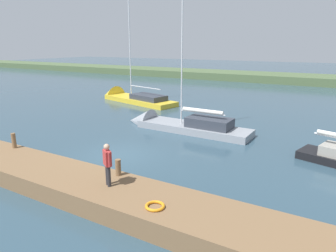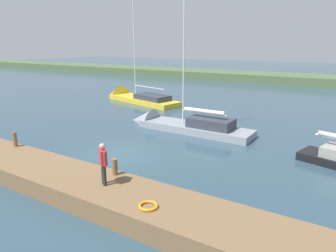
{
  "view_description": "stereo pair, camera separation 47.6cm",
  "coord_description": "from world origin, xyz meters",
  "px_view_note": "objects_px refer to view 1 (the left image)",
  "views": [
    {
      "loc": [
        -10.25,
        12.36,
        5.94
      ],
      "look_at": [
        -1.83,
        -2.21,
        1.42
      ],
      "focal_mm": 32.73,
      "sensor_mm": 36.0,
      "label": 1
    },
    {
      "loc": [
        -10.66,
        12.12,
        5.94
      ],
      "look_at": [
        -1.83,
        -2.21,
        1.42
      ],
      "focal_mm": 32.73,
      "sensor_mm": 36.0,
      "label": 2
    }
  ],
  "objects_px": {
    "mooring_post_near": "(118,167)",
    "life_ring_buoy": "(155,206)",
    "mooring_post_far": "(14,141)",
    "sailboat_inner_slip": "(176,126)",
    "person_on_dock": "(107,162)",
    "sailboat_far_left": "(128,99)"
  },
  "relations": [
    {
      "from": "mooring_post_near",
      "to": "life_ring_buoy",
      "type": "distance_m",
      "value": 3.03
    },
    {
      "from": "mooring_post_near",
      "to": "life_ring_buoy",
      "type": "height_order",
      "value": "mooring_post_near"
    },
    {
      "from": "life_ring_buoy",
      "to": "person_on_dock",
      "type": "distance_m",
      "value": 2.61
    },
    {
      "from": "life_ring_buoy",
      "to": "sailboat_inner_slip",
      "type": "xyz_separation_m",
      "value": [
        5.33,
        -11.18,
        -0.6
      ]
    },
    {
      "from": "mooring_post_near",
      "to": "sailboat_far_left",
      "type": "xyz_separation_m",
      "value": [
        12.73,
        -17.33,
        -0.91
      ]
    },
    {
      "from": "sailboat_far_left",
      "to": "person_on_dock",
      "type": "bearing_deg",
      "value": 139.53
    },
    {
      "from": "life_ring_buoy",
      "to": "sailboat_inner_slip",
      "type": "relative_size",
      "value": 0.06
    },
    {
      "from": "mooring_post_far",
      "to": "person_on_dock",
      "type": "relative_size",
      "value": 0.47
    },
    {
      "from": "mooring_post_near",
      "to": "life_ring_buoy",
      "type": "relative_size",
      "value": 1.03
    },
    {
      "from": "mooring_post_far",
      "to": "life_ring_buoy",
      "type": "relative_size",
      "value": 1.18
    },
    {
      "from": "life_ring_buoy",
      "to": "person_on_dock",
      "type": "relative_size",
      "value": 0.4
    },
    {
      "from": "mooring_post_near",
      "to": "sailboat_inner_slip",
      "type": "height_order",
      "value": "sailboat_inner_slip"
    },
    {
      "from": "mooring_post_far",
      "to": "life_ring_buoy",
      "type": "bearing_deg",
      "value": 171.49
    },
    {
      "from": "person_on_dock",
      "to": "sailboat_inner_slip",
      "type": "bearing_deg",
      "value": 48.51
    },
    {
      "from": "sailboat_far_left",
      "to": "sailboat_inner_slip",
      "type": "bearing_deg",
      "value": 157.13
    },
    {
      "from": "mooring_post_near",
      "to": "life_ring_buoy",
      "type": "bearing_deg",
      "value": 152.0
    },
    {
      "from": "mooring_post_far",
      "to": "sailboat_far_left",
      "type": "xyz_separation_m",
      "value": [
        5.93,
        -17.33,
        -0.96
      ]
    },
    {
      "from": "life_ring_buoy",
      "to": "person_on_dock",
      "type": "xyz_separation_m",
      "value": [
        2.39,
        -0.5,
        0.9
      ]
    },
    {
      "from": "mooring_post_near",
      "to": "sailboat_far_left",
      "type": "relative_size",
      "value": 0.05
    },
    {
      "from": "person_on_dock",
      "to": "life_ring_buoy",
      "type": "bearing_deg",
      "value": -68.64
    },
    {
      "from": "sailboat_far_left",
      "to": "life_ring_buoy",
      "type": "bearing_deg",
      "value": 143.46
    },
    {
      "from": "mooring_post_far",
      "to": "mooring_post_near",
      "type": "bearing_deg",
      "value": 180.0
    }
  ]
}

